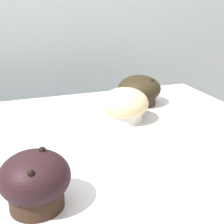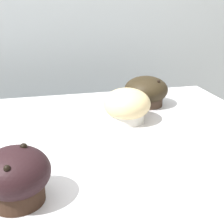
{
  "view_description": "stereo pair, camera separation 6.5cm",
  "coord_description": "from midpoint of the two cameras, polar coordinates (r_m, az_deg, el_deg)",
  "views": [
    {
      "loc": [
        -0.07,
        -0.56,
        1.19
      ],
      "look_at": [
        0.14,
        0.02,
        0.97
      ],
      "focal_mm": 50.0,
      "sensor_mm": 36.0,
      "label": 1
    },
    {
      "loc": [
        -0.0,
        -0.57,
        1.19
      ],
      "look_at": [
        0.14,
        0.02,
        0.97
      ],
      "focal_mm": 50.0,
      "sensor_mm": 36.0,
      "label": 2
    }
  ],
  "objects": [
    {
      "name": "muffin_back_left",
      "position": [
        0.72,
        5.54,
        1.08
      ],
      "size": [
        0.11,
        0.11,
        0.08
      ],
      "color": "silver",
      "rests_on": "display_counter"
    },
    {
      "name": "muffin_front_center",
      "position": [
        0.84,
        8.64,
        3.69
      ],
      "size": [
        0.11,
        0.11,
        0.08
      ],
      "color": "#3F2E23",
      "rests_on": "display_counter"
    },
    {
      "name": "wall_back",
      "position": [
        1.2,
        -11.54,
        5.74
      ],
      "size": [
        3.2,
        0.1,
        1.8
      ],
      "primitive_type": "cube",
      "color": "#A8B2B7",
      "rests_on": "ground"
    },
    {
      "name": "muffin_back_right",
      "position": [
        0.45,
        -12.78,
        -11.44
      ],
      "size": [
        0.1,
        0.1,
        0.08
      ],
      "color": "#332117",
      "rests_on": "display_counter"
    }
  ]
}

